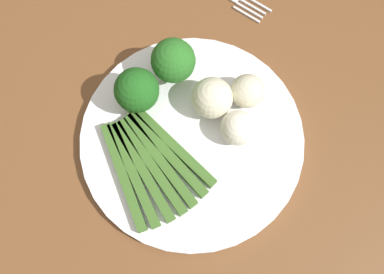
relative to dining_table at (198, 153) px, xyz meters
name	(u,v)px	position (x,y,z in m)	size (l,w,h in m)	color
ground_plane	(195,213)	(0.00, 0.00, -0.66)	(6.00, 6.00, 0.02)	#B7A88E
dining_table	(198,153)	(0.00, 0.00, 0.00)	(1.47, 1.05, 0.73)	brown
plate	(192,140)	(0.01, -0.01, 0.09)	(0.29, 0.29, 0.01)	white
asparagus_bundle	(150,164)	(0.06, -0.04, 0.11)	(0.15, 0.17, 0.01)	#3D6626
broccoli_left	(173,61)	(-0.06, -0.06, 0.14)	(0.06, 0.06, 0.07)	#568E33
broccoli_back_right	(137,91)	(-0.01, -0.09, 0.14)	(0.06, 0.06, 0.07)	#4C7F2B
cauliflower_mid	(212,98)	(-0.04, 0.00, 0.13)	(0.05, 0.05, 0.05)	beige
cauliflower_front_left	(248,91)	(-0.07, 0.04, 0.12)	(0.04, 0.04, 0.04)	beige
cauliflower_back	(238,128)	(-0.02, 0.05, 0.12)	(0.05, 0.05, 0.05)	white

